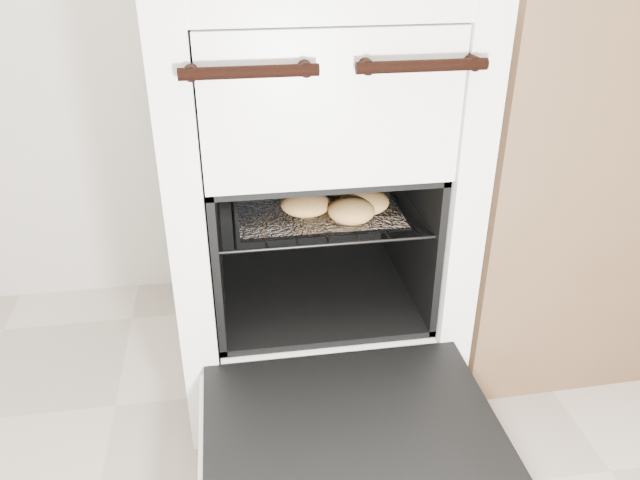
{
  "coord_description": "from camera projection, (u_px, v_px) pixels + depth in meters",
  "views": [
    {
      "loc": [
        -0.04,
        -0.09,
        0.99
      ],
      "look_at": [
        0.13,
        1.04,
        0.39
      ],
      "focal_mm": 35.0,
      "sensor_mm": 36.0,
      "label": 1
    }
  ],
  "objects": [
    {
      "name": "foil_sheet",
      "position": [
        316.0,
        204.0,
        1.31
      ],
      "size": [
        0.33,
        0.29,
        0.01
      ],
      "primitive_type": "cube",
      "color": "white",
      "rests_on": "oven_rack"
    },
    {
      "name": "oven_rack",
      "position": [
        314.0,
        203.0,
        1.33
      ],
      "size": [
        0.42,
        0.41,
        0.01
      ],
      "color": "black",
      "rests_on": "stove"
    },
    {
      "name": "oven_door",
      "position": [
        352.0,
        432.0,
        1.07
      ],
      "size": [
        0.52,
        0.41,
        0.04
      ],
      "color": "black",
      "rests_on": "stove"
    },
    {
      "name": "counter",
      "position": [
        612.0,
        163.0,
        1.54
      ],
      "size": [
        0.89,
        0.6,
        0.88
      ],
      "primitive_type": "cube",
      "rotation": [
        0.0,
        0.0,
        0.02
      ],
      "color": "brown",
      "rests_on": "ground"
    },
    {
      "name": "stove",
      "position": [
        310.0,
        192.0,
        1.39
      ],
      "size": [
        0.58,
        0.65,
        0.89
      ],
      "color": "white",
      "rests_on": "ground"
    },
    {
      "name": "baked_rolls",
      "position": [
        337.0,
        192.0,
        1.31
      ],
      "size": [
        0.25,
        0.33,
        0.05
      ],
      "color": "tan",
      "rests_on": "foil_sheet"
    }
  ]
}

